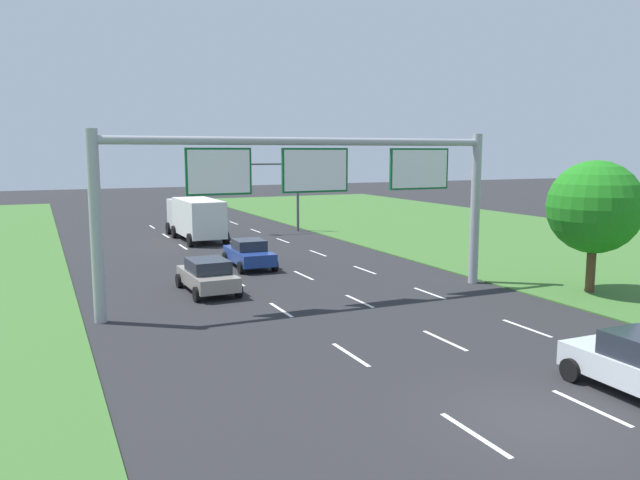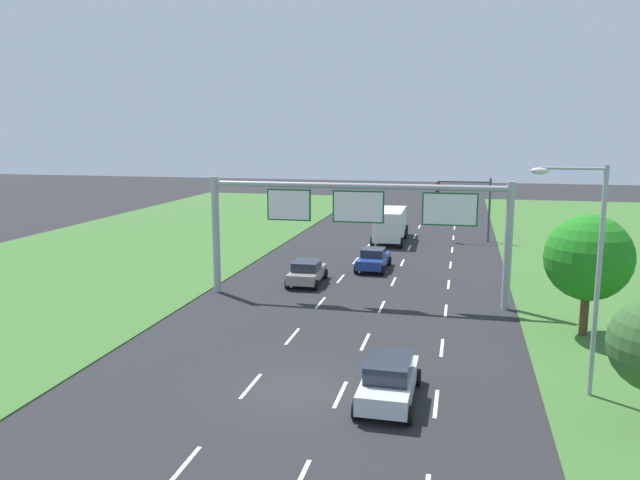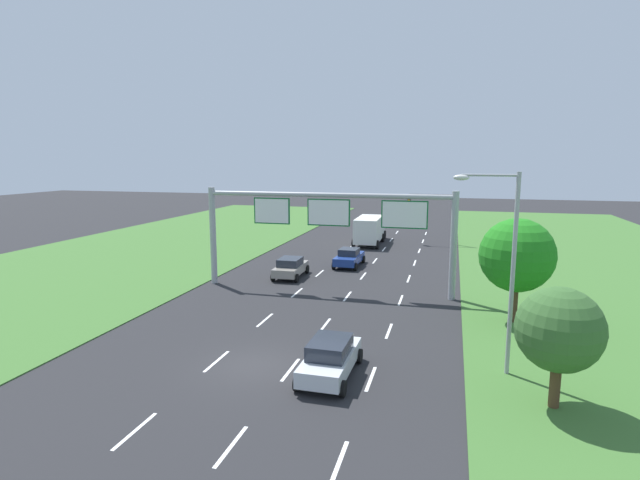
{
  "view_description": "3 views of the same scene",
  "coord_description": "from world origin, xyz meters",
  "px_view_note": "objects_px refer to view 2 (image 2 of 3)",
  "views": [
    {
      "loc": [
        -10.24,
        -10.44,
        6.19
      ],
      "look_at": [
        0.43,
        13.07,
        2.52
      ],
      "focal_mm": 35.0,
      "sensor_mm": 36.0,
      "label": 1
    },
    {
      "loc": [
        5.87,
        -21.4,
        9.65
      ],
      "look_at": [
        -1.96,
        12.81,
        3.48
      ],
      "focal_mm": 35.0,
      "sensor_mm": 36.0,
      "label": 2
    },
    {
      "loc": [
        8.21,
        -19.33,
        9.01
      ],
      "look_at": [
        -0.24,
        12.42,
        3.63
      ],
      "focal_mm": 28.0,
      "sensor_mm": 36.0,
      "label": 3
    }
  ],
  "objects_px": {
    "sign_gantry": "(359,216)",
    "street_lamp": "(588,261)",
    "box_truck": "(391,223)",
    "roadside_tree_mid": "(588,258)",
    "car_lead_silver": "(389,380)",
    "car_mid_lane": "(307,272)",
    "traffic_light_mast": "(467,198)",
    "car_near_red": "(373,259)"
  },
  "relations": [
    {
      "from": "sign_gantry",
      "to": "street_lamp",
      "type": "distance_m",
      "value": 15.04
    },
    {
      "from": "box_truck",
      "to": "roadside_tree_mid",
      "type": "height_order",
      "value": "roadside_tree_mid"
    },
    {
      "from": "box_truck",
      "to": "street_lamp",
      "type": "relative_size",
      "value": 0.97
    },
    {
      "from": "car_lead_silver",
      "to": "sign_gantry",
      "type": "height_order",
      "value": "sign_gantry"
    },
    {
      "from": "roadside_tree_mid",
      "to": "box_truck",
      "type": "bearing_deg",
      "value": 116.46
    },
    {
      "from": "sign_gantry",
      "to": "street_lamp",
      "type": "bearing_deg",
      "value": -47.78
    },
    {
      "from": "car_mid_lane",
      "to": "traffic_light_mast",
      "type": "bearing_deg",
      "value": 59.87
    },
    {
      "from": "traffic_light_mast",
      "to": "street_lamp",
      "type": "relative_size",
      "value": 0.66
    },
    {
      "from": "car_mid_lane",
      "to": "roadside_tree_mid",
      "type": "height_order",
      "value": "roadside_tree_mid"
    },
    {
      "from": "sign_gantry",
      "to": "traffic_light_mast",
      "type": "xyz_separation_m",
      "value": [
        6.07,
        21.44,
        -1.06
      ]
    },
    {
      "from": "street_lamp",
      "to": "roadside_tree_mid",
      "type": "bearing_deg",
      "value": 79.1
    },
    {
      "from": "traffic_light_mast",
      "to": "roadside_tree_mid",
      "type": "relative_size",
      "value": 0.96
    },
    {
      "from": "box_truck",
      "to": "sign_gantry",
      "type": "xyz_separation_m",
      "value": [
        0.42,
        -20.08,
        3.31
      ]
    },
    {
      "from": "sign_gantry",
      "to": "street_lamp",
      "type": "height_order",
      "value": "street_lamp"
    },
    {
      "from": "traffic_light_mast",
      "to": "roadside_tree_mid",
      "type": "height_order",
      "value": "roadside_tree_mid"
    },
    {
      "from": "sign_gantry",
      "to": "roadside_tree_mid",
      "type": "bearing_deg",
      "value": -18.61
    },
    {
      "from": "car_lead_silver",
      "to": "traffic_light_mast",
      "type": "relative_size",
      "value": 0.79
    },
    {
      "from": "car_lead_silver",
      "to": "car_mid_lane",
      "type": "distance_m",
      "value": 17.89
    },
    {
      "from": "car_near_red",
      "to": "street_lamp",
      "type": "distance_m",
      "value": 22.4
    },
    {
      "from": "traffic_light_mast",
      "to": "sign_gantry",
      "type": "bearing_deg",
      "value": -105.82
    },
    {
      "from": "traffic_light_mast",
      "to": "roadside_tree_mid",
      "type": "xyz_separation_m",
      "value": [
        5.43,
        -25.31,
        -0.06
      ]
    },
    {
      "from": "car_near_red",
      "to": "sign_gantry",
      "type": "bearing_deg",
      "value": -86.36
    },
    {
      "from": "car_lead_silver",
      "to": "box_truck",
      "type": "xyz_separation_m",
      "value": [
        -3.74,
        33.29,
        0.79
      ]
    },
    {
      "from": "car_near_red",
      "to": "traffic_light_mast",
      "type": "xyz_separation_m",
      "value": [
        6.35,
        13.2,
        3.11
      ]
    },
    {
      "from": "box_truck",
      "to": "sign_gantry",
      "type": "distance_m",
      "value": 20.35
    },
    {
      "from": "car_lead_silver",
      "to": "box_truck",
      "type": "relative_size",
      "value": 0.54
    },
    {
      "from": "car_mid_lane",
      "to": "sign_gantry",
      "type": "bearing_deg",
      "value": -41.44
    },
    {
      "from": "box_truck",
      "to": "car_near_red",
      "type": "bearing_deg",
      "value": -90.37
    },
    {
      "from": "roadside_tree_mid",
      "to": "street_lamp",
      "type": "bearing_deg",
      "value": -100.9
    },
    {
      "from": "car_mid_lane",
      "to": "sign_gantry",
      "type": "height_order",
      "value": "sign_gantry"
    },
    {
      "from": "sign_gantry",
      "to": "roadside_tree_mid",
      "type": "xyz_separation_m",
      "value": [
        11.51,
        -3.88,
        -1.13
      ]
    },
    {
      "from": "car_near_red",
      "to": "box_truck",
      "type": "xyz_separation_m",
      "value": [
        -0.14,
        11.84,
        0.86
      ]
    },
    {
      "from": "box_truck",
      "to": "car_lead_silver",
      "type": "bearing_deg",
      "value": -84.63
    },
    {
      "from": "car_lead_silver",
      "to": "street_lamp",
      "type": "bearing_deg",
      "value": 17.69
    },
    {
      "from": "traffic_light_mast",
      "to": "street_lamp",
      "type": "bearing_deg",
      "value": -82.94
    },
    {
      "from": "car_lead_silver",
      "to": "street_lamp",
      "type": "relative_size",
      "value": 0.52
    },
    {
      "from": "car_mid_lane",
      "to": "traffic_light_mast",
      "type": "xyz_separation_m",
      "value": [
        9.9,
        18.25,
        3.09
      ]
    },
    {
      "from": "car_near_red",
      "to": "roadside_tree_mid",
      "type": "distance_m",
      "value": 17.17
    },
    {
      "from": "car_lead_silver",
      "to": "street_lamp",
      "type": "xyz_separation_m",
      "value": [
        6.78,
        2.07,
        4.26
      ]
    },
    {
      "from": "sign_gantry",
      "to": "traffic_light_mast",
      "type": "relative_size",
      "value": 3.08
    },
    {
      "from": "car_near_red",
      "to": "sign_gantry",
      "type": "distance_m",
      "value": 9.24
    },
    {
      "from": "sign_gantry",
      "to": "traffic_light_mast",
      "type": "bearing_deg",
      "value": 74.18
    }
  ]
}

